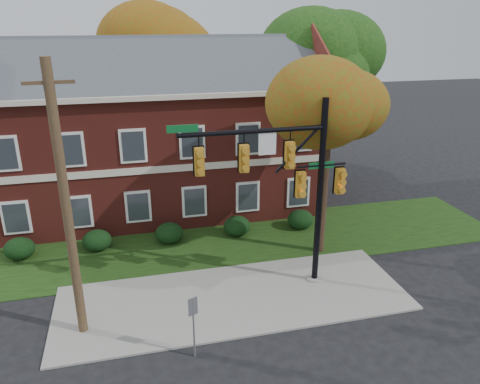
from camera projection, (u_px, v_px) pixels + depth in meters
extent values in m
plane|color=black|center=(240.00, 313.00, 18.01)|extent=(120.00, 120.00, 0.00)
cube|color=gray|center=(234.00, 298.00, 18.91)|extent=(14.00, 5.00, 0.08)
cube|color=#193811|center=(211.00, 244.00, 23.45)|extent=(30.00, 6.00, 0.04)
cube|color=maroon|center=(157.00, 149.00, 27.23)|extent=(18.00, 8.00, 7.00)
cube|color=beige|center=(153.00, 85.00, 25.95)|extent=(18.80, 8.80, 0.24)
cube|color=beige|center=(164.00, 169.00, 23.57)|extent=(18.00, 0.12, 0.35)
ellipsoid|color=black|center=(19.00, 249.00, 21.89)|extent=(1.40, 1.26, 1.05)
ellipsoid|color=black|center=(97.00, 241.00, 22.68)|extent=(1.40, 1.26, 1.05)
ellipsoid|color=black|center=(169.00, 233.00, 23.46)|extent=(1.40, 1.26, 1.05)
ellipsoid|color=black|center=(237.00, 226.00, 24.25)|extent=(1.40, 1.26, 1.05)
ellipsoid|color=black|center=(300.00, 219.00, 25.04)|extent=(1.40, 1.26, 1.05)
cylinder|color=black|center=(323.00, 196.00, 21.75)|extent=(0.36, 0.36, 5.76)
ellipsoid|color=#A92D0E|center=(329.00, 120.00, 20.48)|extent=(4.25, 4.25, 3.60)
ellipsoid|color=#A92D0E|center=(347.00, 107.00, 20.07)|extent=(3.50, 3.50, 3.00)
cylinder|color=black|center=(326.00, 134.00, 30.60)|extent=(0.36, 0.36, 7.04)
ellipsoid|color=#123E10|center=(330.00, 64.00, 29.05)|extent=(5.95, 5.95, 5.04)
ellipsoid|color=#123E10|center=(348.00, 55.00, 28.56)|extent=(4.90, 4.90, 4.20)
cylinder|color=black|center=(162.00, 115.00, 34.60)|extent=(0.36, 0.36, 7.68)
ellipsoid|color=#A7380E|center=(158.00, 48.00, 32.91)|extent=(6.46, 6.46, 5.47)
ellipsoid|color=#A7380E|center=(172.00, 39.00, 32.39)|extent=(5.32, 5.32, 4.56)
cylinder|color=gray|center=(314.00, 279.00, 20.17)|extent=(0.63, 0.63, 0.18)
cylinder|color=black|center=(320.00, 196.00, 18.81)|extent=(0.25, 0.25, 7.89)
cylinder|color=black|center=(253.00, 131.00, 17.16)|extent=(5.64, 0.23, 0.18)
cylinder|color=black|center=(322.00, 165.00, 18.35)|extent=(2.03, 0.11, 0.09)
cube|color=#B2781C|center=(199.00, 162.00, 17.05)|extent=(0.50, 0.34, 1.31)
cube|color=#B2781C|center=(244.00, 159.00, 17.44)|extent=(0.50, 0.34, 1.31)
cube|color=#B2781C|center=(290.00, 155.00, 17.86)|extent=(0.50, 0.34, 1.31)
cube|color=silver|center=(267.00, 144.00, 17.47)|extent=(0.68, 0.05, 0.85)
cube|color=#0C5B26|center=(182.00, 129.00, 16.47)|extent=(1.13, 0.06, 0.27)
cube|color=#B2781C|center=(301.00, 185.00, 18.42)|extent=(0.50, 0.34, 1.31)
cube|color=#B2781C|center=(340.00, 181.00, 18.81)|extent=(0.50, 0.34, 1.31)
cube|color=#0C5B26|center=(322.00, 165.00, 18.35)|extent=(1.07, 0.05, 0.26)
cylinder|color=#453520|center=(67.00, 209.00, 15.27)|extent=(0.35, 0.35, 9.64)
cube|color=#453520|center=(49.00, 82.00, 13.83)|extent=(1.50, 0.22, 0.11)
cylinder|color=slate|center=(194.00, 328.00, 15.33)|extent=(0.08, 0.08, 2.29)
cube|color=slate|center=(193.00, 306.00, 15.04)|extent=(0.33, 0.16, 0.64)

